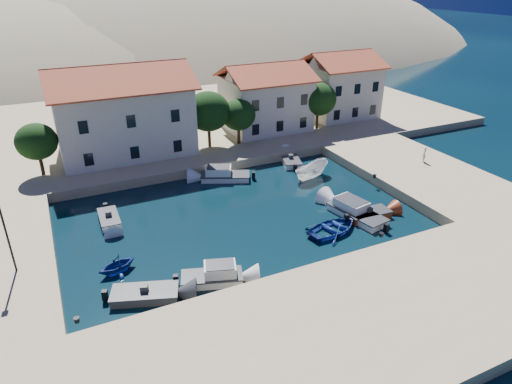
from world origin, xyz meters
The scene contains 22 objects.
ground centered at (0.00, 0.00, 0.00)m, with size 400.00×400.00×0.00m, color black.
quay_south centered at (0.00, -6.00, 0.50)m, with size 52.00×12.00×1.00m, color tan.
quay_east centered at (20.50, 10.00, 0.50)m, with size 11.00×20.00×1.00m, color tan.
quay_north centered at (2.00, 38.00, 0.50)m, with size 80.00×36.00×1.00m, color tan.
hills centered at (20.64, 123.62, -23.40)m, with size 254.00×176.00×99.00m.
building_left centered at (-6.00, 28.00, 5.94)m, with size 14.70×9.45×9.70m.
building_mid centered at (12.00, 29.00, 5.22)m, with size 10.50×8.40×8.30m.
building_right centered at (24.00, 30.00, 5.47)m, with size 9.45×8.40×8.80m.
trees centered at (4.51, 25.46, 4.84)m, with size 37.30×5.30×6.45m.
lamppost centered at (-17.50, 8.00, 4.75)m, with size 0.35×0.25×6.22m.
bollards centered at (2.80, 3.87, 1.15)m, with size 29.36×9.56×0.30m.
motorboat_grey_sw centered at (-10.00, 2.56, 0.29)m, with size 4.75×3.26×1.25m.
cabin_cruiser_south centered at (-5.40, 2.27, 0.48)m, with size 4.56×3.03×1.60m.
rowboat_south centered at (6.08, 4.38, 0.00)m, with size 3.46×4.85×1.00m, color navy.
motorboat_red_se centered at (10.21, 5.07, 0.29)m, with size 3.96×1.91×1.25m.
cabin_cruiser_east centered at (9.34, 5.57, 0.48)m, with size 3.18×5.81×1.60m.
boat_east centered at (10.16, 14.50, 0.00)m, with size 1.76×4.67×1.81m, color white.
motorboat_white_ne centered at (10.23, 19.00, 0.29)m, with size 2.93×4.32×1.25m.
rowboat_west centered at (-11.10, 6.36, 0.00)m, with size 2.42×2.81×1.48m, color navy.
motorboat_white_west centered at (-10.44, 14.02, 0.30)m, with size 1.69×3.63×1.25m.
cabin_cruiser_north centered at (1.94, 18.03, 0.48)m, with size 5.39×3.94×1.60m.
pedestrian centered at (22.09, 11.13, 1.81)m, with size 0.59×0.39×1.62m, color beige.
Camera 1 is at (-13.69, -22.34, 19.48)m, focal length 32.00 mm.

